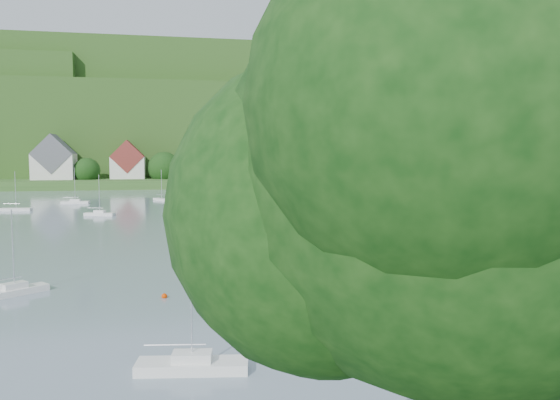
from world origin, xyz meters
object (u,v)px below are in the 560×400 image
object	(u,v)px
near_sailboat_2	(528,309)
near_sailboat_6	(15,290)
near_sailboat_0	(192,364)
near_sailboat_4	(457,270)
near_sailboat_3	(311,261)
near_sailboat_1	(386,279)

from	to	relation	value
near_sailboat_2	near_sailboat_6	size ratio (longest dim) A/B	1.32
near_sailboat_0	near_sailboat_4	bearing A→B (deg)	44.60
near_sailboat_6	near_sailboat_3	bearing A→B (deg)	-24.58
near_sailboat_0	near_sailboat_4	distance (m)	32.09
near_sailboat_2	near_sailboat_4	distance (m)	13.33
near_sailboat_1	near_sailboat_4	size ratio (longest dim) A/B	0.71
near_sailboat_3	near_sailboat_0	bearing A→B (deg)	-127.67
near_sailboat_2	near_sailboat_3	distance (m)	23.17
near_sailboat_3	near_sailboat_4	bearing A→B (deg)	-40.06
near_sailboat_3	near_sailboat_1	bearing A→B (deg)	-73.48
near_sailboat_1	near_sailboat_0	bearing A→B (deg)	-111.94
near_sailboat_1	near_sailboat_4	bearing A→B (deg)	37.75
near_sailboat_1	near_sailboat_6	xyz separation A→B (m)	(-31.99, 2.06, -0.00)
near_sailboat_4	near_sailboat_6	world-z (taller)	near_sailboat_4
near_sailboat_4	near_sailboat_6	xyz separation A→B (m)	(-40.08, 0.17, -0.09)
near_sailboat_1	near_sailboat_6	distance (m)	32.06
near_sailboat_4	near_sailboat_2	bearing A→B (deg)	-109.29
near_sailboat_1	near_sailboat_3	size ratio (longest dim) A/B	0.78
near_sailboat_0	near_sailboat_4	xyz separation A→B (m)	(25.99, 18.82, 0.07)
near_sailboat_4	near_sailboat_3	bearing A→B (deg)	138.81
near_sailboat_0	near_sailboat_1	bearing A→B (deg)	52.11
near_sailboat_3	near_sailboat_6	distance (m)	28.22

